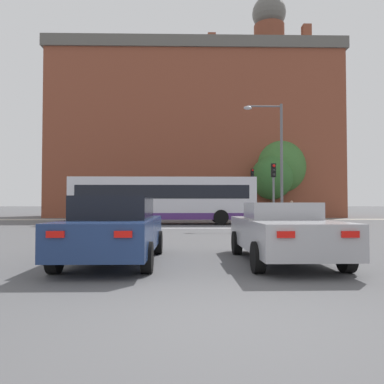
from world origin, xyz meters
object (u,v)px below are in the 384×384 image
at_px(pedestrian_walking_east, 110,208).
at_px(traffic_light_far_right, 252,186).
at_px(pedestrian_walking_west, 292,209).
at_px(traffic_light_near_right, 274,184).
at_px(car_roadster_right, 283,232).
at_px(pedestrian_waiting, 172,207).
at_px(car_saloon_left, 115,229).
at_px(bus_crossing_lead, 163,199).
at_px(street_lamp_junction, 275,151).

bearing_deg(pedestrian_walking_east, traffic_light_far_right, -31.93).
distance_m(traffic_light_far_right, pedestrian_walking_west, 4.04).
height_order(traffic_light_near_right, pedestrian_walking_west, traffic_light_near_right).
bearing_deg(car_roadster_right, pedestrian_walking_east, 109.35).
height_order(car_roadster_right, pedestrian_walking_east, pedestrian_walking_east).
bearing_deg(pedestrian_walking_west, traffic_light_far_right, 18.35).
bearing_deg(pedestrian_waiting, pedestrian_walking_east, -105.34).
distance_m(car_saloon_left, traffic_light_near_right, 14.41).
height_order(car_saloon_left, traffic_light_near_right, traffic_light_near_right).
height_order(pedestrian_waiting, pedestrian_walking_west, pedestrian_waiting).
xyz_separation_m(car_roadster_right, bus_crossing_lead, (-3.84, 16.86, 0.99)).
bearing_deg(street_lamp_junction, bus_crossing_lead, 153.72).
relative_size(street_lamp_junction, pedestrian_walking_east, 4.36).
distance_m(car_saloon_left, street_lamp_junction, 15.63).
height_order(traffic_light_near_right, pedestrian_waiting, traffic_light_near_right).
bearing_deg(car_saloon_left, bus_crossing_lead, 89.57).
bearing_deg(bus_crossing_lead, pedestrian_walking_east, -147.02).
relative_size(car_roadster_right, pedestrian_walking_east, 2.69).
xyz_separation_m(car_roadster_right, pedestrian_waiting, (-3.46, 24.39, 0.38)).
height_order(bus_crossing_lead, pedestrian_walking_west, bus_crossing_lead).
distance_m(traffic_light_far_right, street_lamp_junction, 10.09).
bearing_deg(bus_crossing_lead, street_lamp_junction, 63.72).
height_order(car_roadster_right, traffic_light_far_right, traffic_light_far_right).
relative_size(bus_crossing_lead, pedestrian_walking_west, 7.46).
distance_m(car_roadster_right, street_lamp_junction, 14.31).
bearing_deg(pedestrian_walking_east, pedestrian_waiting, -31.00).
relative_size(street_lamp_junction, pedestrian_waiting, 4.02).
bearing_deg(bus_crossing_lead, car_roadster_right, 12.82).
xyz_separation_m(pedestrian_waiting, pedestrian_walking_west, (10.50, -0.74, -0.12)).
xyz_separation_m(car_saloon_left, pedestrian_walking_west, (11.07, 23.60, 0.18)).
height_order(traffic_light_far_right, pedestrian_walking_west, traffic_light_far_right).
xyz_separation_m(car_saloon_left, street_lamp_junction, (7.13, 13.39, 3.77)).
height_order(traffic_light_far_right, pedestrian_waiting, traffic_light_far_right).
height_order(pedestrian_walking_east, pedestrian_walking_west, pedestrian_walking_east).
bearing_deg(pedestrian_waiting, traffic_light_far_right, 72.99).
distance_m(traffic_light_near_right, street_lamp_junction, 2.21).
xyz_separation_m(car_saloon_left, pedestrian_walking_east, (-5.12, 24.99, 0.21)).
xyz_separation_m(bus_crossing_lead, pedestrian_walking_east, (-5.31, 8.18, -0.71)).
height_order(bus_crossing_lead, pedestrian_waiting, bus_crossing_lead).
height_order(car_saloon_left, car_roadster_right, car_saloon_left).
bearing_deg(car_saloon_left, street_lamp_junction, 62.19).
relative_size(pedestrian_walking_east, pedestrian_walking_west, 1.02).
bearing_deg(pedestrian_walking_east, pedestrian_walking_west, -29.41).
distance_m(traffic_light_near_right, pedestrian_walking_east, 17.31).
bearing_deg(traffic_light_near_right, pedestrian_walking_west, 69.02).
bearing_deg(car_roadster_right, street_lamp_junction, 76.30).
distance_m(bus_crossing_lead, pedestrian_walking_east, 9.78).
bearing_deg(traffic_light_far_right, pedestrian_walking_west, 4.30).
distance_m(car_saloon_left, traffic_light_far_right, 24.63).
relative_size(traffic_light_far_right, street_lamp_junction, 0.60).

